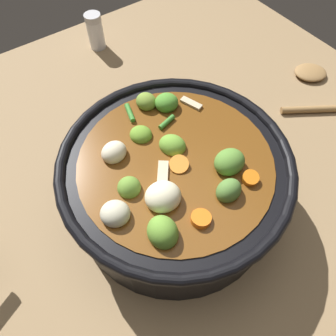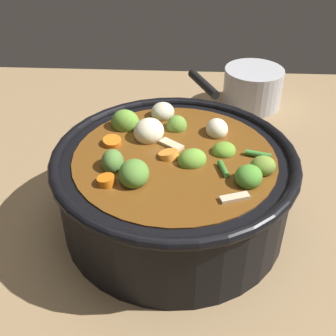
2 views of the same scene
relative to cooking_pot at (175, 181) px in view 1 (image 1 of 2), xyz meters
name	(u,v)px [view 1 (image 1 of 2)]	position (x,y,z in m)	size (l,w,h in m)	color
ground_plane	(174,200)	(0.00, 0.00, -0.07)	(1.10, 1.10, 0.00)	#8C704C
cooking_pot	(175,181)	(0.00, 0.00, 0.00)	(0.34, 0.34, 0.14)	black
wooden_spoon	(316,85)	(-0.41, -0.05, -0.06)	(0.19, 0.19, 0.02)	olive
salt_shaker	(95,31)	(-0.10, -0.44, -0.02)	(0.04, 0.04, 0.08)	silver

